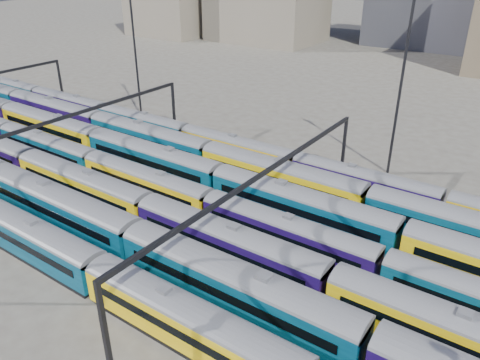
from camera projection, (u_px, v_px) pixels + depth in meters
The scene contains 11 objects.
ground at pixel (188, 214), 53.52m from camera, with size 500.00×500.00×0.00m, color #48433C.
rake_1 at pixel (59, 204), 49.54m from camera, with size 159.33×3.33×5.62m.
rake_2 at pixel (82, 182), 54.64m from camera, with size 146.88×3.07×5.17m.
rake_3 at pixel (209, 203), 50.74m from camera, with size 115.16×2.81×4.72m.
rake_4 at pixel (153, 157), 61.16m from camera, with size 108.76×3.18×5.37m.
rake_5 at pixel (280, 174), 56.40m from camera, with size 153.76×3.21×5.42m.
rake_6 at pixel (186, 133), 70.20m from camera, with size 111.28×2.72×4.56m.
gantry_1 at pixel (68, 124), 60.79m from camera, with size 0.35×40.35×8.03m.
gantry_2 at pixel (262, 183), 45.37m from camera, with size 0.35×40.35×8.03m.
mast_1 at pixel (134, 37), 78.91m from camera, with size 1.40×0.50×25.60m.
mast_3 at pixel (403, 69), 57.25m from camera, with size 1.40×0.50×25.60m.
Camera 1 is at (31.46, -34.46, 27.17)m, focal length 35.00 mm.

